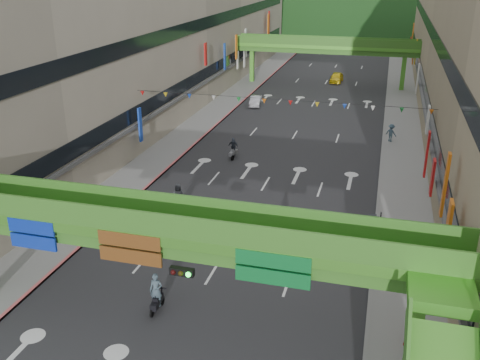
{
  "coord_description": "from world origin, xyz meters",
  "views": [
    {
      "loc": [
        8.75,
        -13.9,
        17.0
      ],
      "look_at": [
        0.0,
        18.0,
        3.5
      ],
      "focal_mm": 40.0,
      "sensor_mm": 36.0,
      "label": 1
    }
  ],
  "objects_px": {
    "overpass_near": "(185,250)",
    "scooter_rider_mid": "(282,233)",
    "car_silver": "(256,101)",
    "pedestrian_red": "(414,333)",
    "car_yellow": "(337,77)",
    "scooter_rider_near": "(156,294)"
  },
  "relations": [
    {
      "from": "car_silver",
      "to": "pedestrian_red",
      "type": "height_order",
      "value": "pedestrian_red"
    },
    {
      "from": "overpass_near",
      "to": "car_yellow",
      "type": "relative_size",
      "value": 6.43
    },
    {
      "from": "pedestrian_red",
      "to": "scooter_rider_mid",
      "type": "bearing_deg",
      "value": 125.57
    },
    {
      "from": "car_silver",
      "to": "pedestrian_red",
      "type": "bearing_deg",
      "value": -75.24
    },
    {
      "from": "scooter_rider_mid",
      "to": "pedestrian_red",
      "type": "distance_m",
      "value": 11.04
    },
    {
      "from": "overpass_near",
      "to": "scooter_rider_mid",
      "type": "bearing_deg",
      "value": 76.8
    },
    {
      "from": "overpass_near",
      "to": "pedestrian_red",
      "type": "relative_size",
      "value": 15.68
    },
    {
      "from": "scooter_rider_near",
      "to": "car_silver",
      "type": "relative_size",
      "value": 0.58
    },
    {
      "from": "overpass_near",
      "to": "car_yellow",
      "type": "height_order",
      "value": "overpass_near"
    },
    {
      "from": "overpass_near",
      "to": "scooter_rider_mid",
      "type": "distance_m",
      "value": 11.44
    },
    {
      "from": "car_yellow",
      "to": "scooter_rider_near",
      "type": "bearing_deg",
      "value": -90.77
    },
    {
      "from": "pedestrian_red",
      "to": "overpass_near",
      "type": "bearing_deg",
      "value": -175.33
    },
    {
      "from": "overpass_near",
      "to": "car_yellow",
      "type": "xyz_separation_m",
      "value": [
        0.53,
        62.89,
        -4.46
      ]
    },
    {
      "from": "car_silver",
      "to": "pedestrian_red",
      "type": "xyz_separation_m",
      "value": [
        18.21,
        -43.0,
        0.27
      ]
    },
    {
      "from": "scooter_rider_mid",
      "to": "pedestrian_red",
      "type": "bearing_deg",
      "value": -44.8
    },
    {
      "from": "car_silver",
      "to": "car_yellow",
      "type": "xyz_separation_m",
      "value": [
        8.47,
        17.26,
        0.12
      ]
    },
    {
      "from": "scooter_rider_near",
      "to": "car_yellow",
      "type": "bearing_deg",
      "value": 87.06
    },
    {
      "from": "scooter_rider_mid",
      "to": "car_silver",
      "type": "distance_m",
      "value": 36.72
    },
    {
      "from": "overpass_near",
      "to": "scooter_rider_near",
      "type": "distance_m",
      "value": 5.36
    },
    {
      "from": "scooter_rider_near",
      "to": "pedestrian_red",
      "type": "relative_size",
      "value": 1.23
    },
    {
      "from": "overpass_near",
      "to": "pedestrian_red",
      "type": "distance_m",
      "value": 11.45
    },
    {
      "from": "overpass_near",
      "to": "scooter_rider_mid",
      "type": "xyz_separation_m",
      "value": [
        2.44,
        10.4,
        -4.09
      ]
    }
  ]
}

